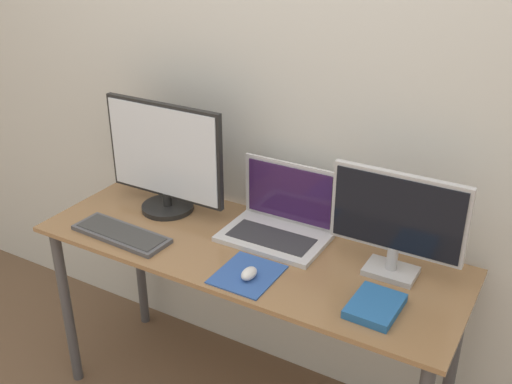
{
  "coord_description": "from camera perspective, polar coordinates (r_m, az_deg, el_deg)",
  "views": [
    {
      "loc": [
        0.94,
        -1.28,
        1.86
      ],
      "look_at": [
        0.02,
        0.32,
        0.96
      ],
      "focal_mm": 42.0,
      "sensor_mm": 36.0,
      "label": 1
    }
  ],
  "objects": [
    {
      "name": "monitor_left",
      "position": [
        2.32,
        -8.7,
        3.15
      ],
      "size": [
        0.51,
        0.21,
        0.44
      ],
      "color": "black",
      "rests_on": "desk"
    },
    {
      "name": "monitor_right",
      "position": [
        1.94,
        13.27,
        -2.64
      ],
      "size": [
        0.44,
        0.12,
        0.36
      ],
      "color": "#B2B2B7",
      "rests_on": "desk"
    },
    {
      "name": "book",
      "position": [
        1.86,
        11.27,
        -10.6
      ],
      "size": [
        0.15,
        0.19,
        0.03
      ],
      "color": "#235B9E",
      "rests_on": "desk"
    },
    {
      "name": "wall_back",
      "position": [
        2.21,
        3.61,
        9.86
      ],
      "size": [
        7.0,
        0.05,
        2.5
      ],
      "color": "silver",
      "rests_on": "ground_plane"
    },
    {
      "name": "keyboard",
      "position": [
        2.25,
        -12.72,
        -3.91
      ],
      "size": [
        0.39,
        0.15,
        0.02
      ],
      "color": "#4C4C51",
      "rests_on": "desk"
    },
    {
      "name": "mousepad",
      "position": [
        1.98,
        -0.82,
        -7.86
      ],
      "size": [
        0.19,
        0.22,
        0.0
      ],
      "color": "#2D519E",
      "rests_on": "desk"
    },
    {
      "name": "mouse",
      "position": [
        1.95,
        -0.67,
        -7.77
      ],
      "size": [
        0.04,
        0.07,
        0.04
      ],
      "color": "silver",
      "rests_on": "mousepad"
    },
    {
      "name": "laptop",
      "position": [
        2.18,
        2.32,
        -2.57
      ],
      "size": [
        0.37,
        0.25,
        0.26
      ],
      "color": "silver",
      "rests_on": "desk"
    },
    {
      "name": "desk",
      "position": [
        2.18,
        -0.9,
        -7.64
      ],
      "size": [
        1.54,
        0.55,
        0.76
      ],
      "color": "olive",
      "rests_on": "ground_plane"
    }
  ]
}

